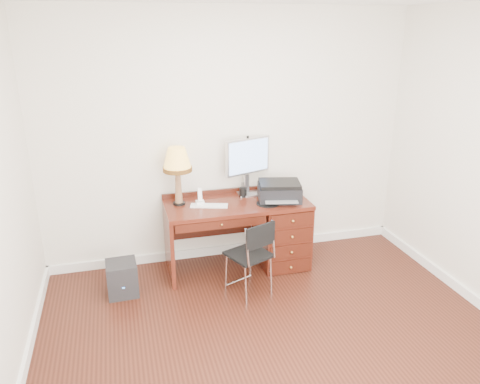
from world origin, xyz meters
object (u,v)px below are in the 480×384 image
object	(u,v)px
phone	(200,200)
chair	(250,251)
equipment_box	(122,278)
monitor	(249,159)
leg_lamp	(177,163)
printer	(279,191)
desk	(266,228)

from	to	relation	value
phone	chair	xyz separation A→B (m)	(0.36, -0.64, -0.33)
equipment_box	chair	bearing A→B (deg)	-18.45
monitor	leg_lamp	size ratio (longest dim) A/B	1.03
printer	leg_lamp	xyz separation A→B (m)	(-1.05, 0.14, 0.35)
desk	printer	world-z (taller)	printer
desk	equipment_box	size ratio (longest dim) A/B	4.45
desk	monitor	size ratio (longest dim) A/B	2.41
leg_lamp	equipment_box	xyz separation A→B (m)	(-0.63, -0.35, -1.02)
phone	monitor	bearing A→B (deg)	19.69
chair	equipment_box	world-z (taller)	chair
monitor	printer	xyz separation A→B (m)	(0.26, -0.26, -0.30)
desk	phone	size ratio (longest dim) A/B	8.48
monitor	desk	bearing A→B (deg)	-79.35
desk	leg_lamp	xyz separation A→B (m)	(-0.91, 0.10, 0.78)
printer	leg_lamp	bearing A→B (deg)	-174.86
monitor	leg_lamp	world-z (taller)	monitor
desk	printer	bearing A→B (deg)	-15.12
printer	leg_lamp	world-z (taller)	leg_lamp
phone	chair	bearing A→B (deg)	-59.06
leg_lamp	chair	bearing A→B (deg)	-50.98
chair	monitor	bearing A→B (deg)	52.77
phone	equipment_box	size ratio (longest dim) A/B	0.53
monitor	equipment_box	world-z (taller)	monitor
printer	equipment_box	size ratio (longest dim) A/B	1.50
desk	equipment_box	xyz separation A→B (m)	(-1.55, -0.25, -0.24)
printer	phone	world-z (taller)	printer
monitor	printer	world-z (taller)	monitor
desk	equipment_box	world-z (taller)	desk
leg_lamp	phone	bearing A→B (deg)	-15.72
monitor	chair	xyz separation A→B (m)	(-0.22, -0.83, -0.67)
monitor	equipment_box	size ratio (longest dim) A/B	1.85
chair	equipment_box	xyz separation A→B (m)	(-1.20, 0.35, -0.31)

